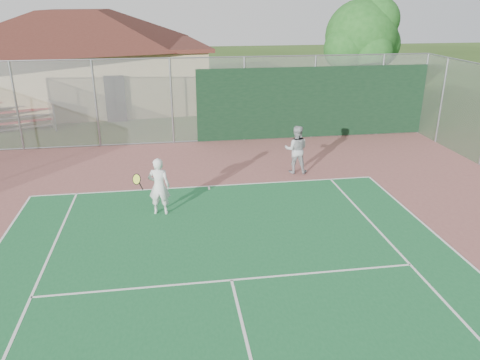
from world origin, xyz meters
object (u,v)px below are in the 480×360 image
(tree, at_px, (363,39))
(player_white_front, at_px, (159,187))
(player_grey_back, at_px, (296,150))
(bleachers, at_px, (16,114))
(clubhouse, at_px, (79,49))

(tree, height_order, player_white_front, tree)
(player_white_front, xyz_separation_m, player_grey_back, (4.64, 2.67, 0.01))
(tree, bearing_deg, player_white_front, -133.01)
(player_white_front, relative_size, player_grey_back, 0.98)
(player_grey_back, bearing_deg, player_white_front, 44.27)
(bleachers, xyz_separation_m, player_grey_back, (11.33, -7.91, 0.19))
(clubhouse, height_order, bleachers, clubhouse)
(clubhouse, distance_m, player_grey_back, 15.78)
(bleachers, height_order, player_grey_back, player_grey_back)
(tree, xyz_separation_m, player_grey_back, (-5.50, -8.20, -3.00))
(clubhouse, relative_size, tree, 2.57)
(clubhouse, bearing_deg, player_grey_back, -60.59)
(clubhouse, relative_size, player_white_front, 9.17)
(bleachers, bearing_deg, player_white_front, -78.28)
(bleachers, distance_m, player_grey_back, 13.82)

